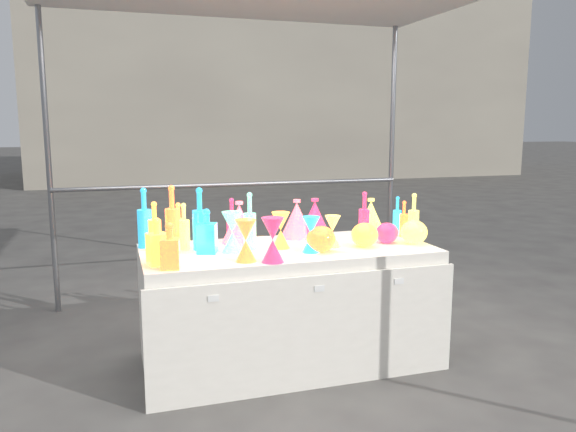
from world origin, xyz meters
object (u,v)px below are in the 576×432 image
object	(u,v)px
lampshade_0	(239,222)
globe_0	(365,236)
hourglass_0	(246,241)
decanter_0	(157,241)
cardboard_box_closed	(247,257)
bottle_0	(155,226)
display_table	(288,306)

from	to	relation	value
lampshade_0	globe_0	bearing A→B (deg)	-27.13
hourglass_0	globe_0	bearing A→B (deg)	10.28
decanter_0	globe_0	xyz separation A→B (m)	(1.28, 0.07, -0.06)
decanter_0	hourglass_0	world-z (taller)	decanter_0
globe_0	lampshade_0	xyz separation A→B (m)	(-0.72, 0.36, 0.07)
cardboard_box_closed	bottle_0	distance (m)	2.38
cardboard_box_closed	bottle_0	size ratio (longest dim) A/B	1.61
cardboard_box_closed	globe_0	distance (m)	2.40
bottle_0	lampshade_0	size ratio (longest dim) A/B	1.11
display_table	hourglass_0	world-z (taller)	hourglass_0
display_table	globe_0	size ratio (longest dim) A/B	10.86
bottle_0	decanter_0	world-z (taller)	bottle_0
decanter_0	lampshade_0	world-z (taller)	lampshade_0
cardboard_box_closed	bottle_0	xyz separation A→B (m)	(-1.04, -2.01, 0.72)
bottle_0	globe_0	distance (m)	1.30
hourglass_0	globe_0	size ratio (longest dim) A/B	1.41
bottle_0	decanter_0	distance (m)	0.36
cardboard_box_closed	lampshade_0	bearing A→B (deg)	-107.75
decanter_0	lampshade_0	size ratio (longest dim) A/B	0.96
display_table	globe_0	bearing A→B (deg)	-14.18
display_table	hourglass_0	xyz separation A→B (m)	(-0.33, -0.26, 0.49)
decanter_0	lampshade_0	xyz separation A→B (m)	(0.55, 0.42, 0.01)
hourglass_0	lampshade_0	bearing A→B (deg)	81.31
display_table	lampshade_0	bearing A→B (deg)	136.87
lampshade_0	decanter_0	bearing A→B (deg)	-143.30
display_table	decanter_0	world-z (taller)	decanter_0
display_table	decanter_0	size ratio (longest dim) A/B	7.04
cardboard_box_closed	lampshade_0	world-z (taller)	lampshade_0
display_table	lampshade_0	distance (m)	0.62
display_table	cardboard_box_closed	distance (m)	2.21
decanter_0	globe_0	distance (m)	1.28
globe_0	lampshade_0	size ratio (longest dim) A/B	0.62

